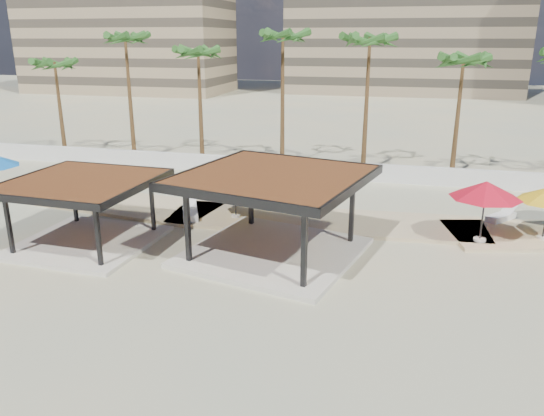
{
  "coord_description": "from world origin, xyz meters",
  "views": [
    {
      "loc": [
        5.85,
        -18.57,
        9.07
      ],
      "look_at": [
        -0.09,
        4.55,
        1.4
      ],
      "focal_mm": 35.0,
      "sensor_mm": 36.0,
      "label": 1
    }
  ],
  "objects_px": {
    "pavilion_central": "(274,207)",
    "pavilion_west": "(84,206)",
    "lounger_b": "(316,204)",
    "lounger_d": "(501,217)",
    "umbrella_c": "(486,190)",
    "lounger_a": "(190,212)"
  },
  "relations": [
    {
      "from": "pavilion_west",
      "to": "lounger_b",
      "type": "xyz_separation_m",
      "value": [
        9.3,
        7.7,
        -1.5
      ]
    },
    {
      "from": "lounger_b",
      "to": "lounger_d",
      "type": "height_order",
      "value": "lounger_d"
    },
    {
      "from": "lounger_b",
      "to": "pavilion_west",
      "type": "bearing_deg",
      "value": 137.74
    },
    {
      "from": "lounger_d",
      "to": "pavilion_west",
      "type": "bearing_deg",
      "value": 152.4
    },
    {
      "from": "pavilion_central",
      "to": "pavilion_west",
      "type": "xyz_separation_m",
      "value": [
        -8.62,
        -0.93,
        -0.35
      ]
    },
    {
      "from": "umbrella_c",
      "to": "lounger_b",
      "type": "bearing_deg",
      "value": 158.28
    },
    {
      "from": "lounger_a",
      "to": "pavilion_central",
      "type": "bearing_deg",
      "value": -147.49
    },
    {
      "from": "lounger_b",
      "to": "umbrella_c",
      "type": "bearing_deg",
      "value": -103.6
    },
    {
      "from": "pavilion_west",
      "to": "lounger_a",
      "type": "bearing_deg",
      "value": 56.74
    },
    {
      "from": "pavilion_west",
      "to": "lounger_d",
      "type": "distance_m",
      "value": 20.53
    },
    {
      "from": "pavilion_west",
      "to": "lounger_d",
      "type": "xyz_separation_m",
      "value": [
        18.91,
        7.85,
        -1.49
      ]
    },
    {
      "from": "pavilion_central",
      "to": "umbrella_c",
      "type": "height_order",
      "value": "pavilion_central"
    },
    {
      "from": "pavilion_central",
      "to": "pavilion_west",
      "type": "bearing_deg",
      "value": -160.73
    },
    {
      "from": "umbrella_c",
      "to": "pavilion_west",
      "type": "bearing_deg",
      "value": -165.79
    },
    {
      "from": "pavilion_west",
      "to": "lounger_b",
      "type": "bearing_deg",
      "value": 42.09
    },
    {
      "from": "pavilion_central",
      "to": "lounger_b",
      "type": "bearing_deg",
      "value": 97.33
    },
    {
      "from": "pavilion_central",
      "to": "umbrella_c",
      "type": "xyz_separation_m",
      "value": [
        8.89,
        3.51,
        0.42
      ]
    },
    {
      "from": "pavilion_west",
      "to": "umbrella_c",
      "type": "bearing_deg",
      "value": 16.68
    },
    {
      "from": "lounger_a",
      "to": "lounger_d",
      "type": "height_order",
      "value": "lounger_a"
    },
    {
      "from": "lounger_b",
      "to": "lounger_d",
      "type": "distance_m",
      "value": 9.61
    },
    {
      "from": "pavilion_west",
      "to": "lounger_d",
      "type": "height_order",
      "value": "pavilion_west"
    },
    {
      "from": "lounger_d",
      "to": "umbrella_c",
      "type": "bearing_deg",
      "value": -162.39
    }
  ]
}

